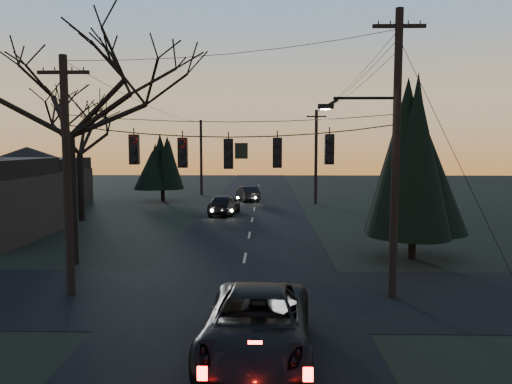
{
  "coord_description": "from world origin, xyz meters",
  "views": [
    {
      "loc": [
        1.03,
        -7.38,
        5.43
      ],
      "look_at": [
        0.66,
        10.12,
        3.74
      ],
      "focal_mm": 35.0,
      "sensor_mm": 36.0,
      "label": 1
    }
  ],
  "objects_px": {
    "sedan_oncoming_a": "(224,204)",
    "utility_pole_far_r": "(315,204)",
    "bare_tree_left": "(68,84)",
    "suv_near": "(257,325)",
    "utility_pole_right": "(392,297)",
    "utility_pole_far_l": "(202,195)",
    "sedan_oncoming_b": "(248,194)",
    "evergreen_right": "(415,161)",
    "utility_pole_left": "(71,295)"
  },
  "relations": [
    {
      "from": "utility_pole_far_r",
      "to": "utility_pole_far_l",
      "type": "height_order",
      "value": "utility_pole_far_r"
    },
    {
      "from": "utility_pole_left",
      "to": "bare_tree_left",
      "type": "xyz_separation_m",
      "value": [
        -1.72,
        4.68,
        8.04
      ]
    },
    {
      "from": "utility_pole_right",
      "to": "utility_pole_far_r",
      "type": "xyz_separation_m",
      "value": [
        0.0,
        28.0,
        0.0
      ]
    },
    {
      "from": "utility_pole_far_l",
      "to": "bare_tree_left",
      "type": "distance_m",
      "value": 32.39
    },
    {
      "from": "utility_pole_far_r",
      "to": "sedan_oncoming_a",
      "type": "bearing_deg",
      "value": -136.74
    },
    {
      "from": "evergreen_right",
      "to": "sedan_oncoming_a",
      "type": "relative_size",
      "value": 1.73
    },
    {
      "from": "sedan_oncoming_a",
      "to": "utility_pole_far_r",
      "type": "bearing_deg",
      "value": -129.4
    },
    {
      "from": "utility_pole_far_l",
      "to": "bare_tree_left",
      "type": "height_order",
      "value": "bare_tree_left"
    },
    {
      "from": "utility_pole_far_r",
      "to": "suv_near",
      "type": "bearing_deg",
      "value": -98.11
    },
    {
      "from": "utility_pole_far_r",
      "to": "bare_tree_left",
      "type": "xyz_separation_m",
      "value": [
        -13.22,
        -23.32,
        8.04
      ]
    },
    {
      "from": "sedan_oncoming_a",
      "to": "utility_pole_left",
      "type": "bearing_deg",
      "value": 87.05
    },
    {
      "from": "utility_pole_far_r",
      "to": "evergreen_right",
      "type": "xyz_separation_m",
      "value": [
        2.44,
        -21.94,
        4.65
      ]
    },
    {
      "from": "utility_pole_right",
      "to": "bare_tree_left",
      "type": "relative_size",
      "value": 0.87
    },
    {
      "from": "utility_pole_right",
      "to": "sedan_oncoming_a",
      "type": "relative_size",
      "value": 2.13
    },
    {
      "from": "utility_pole_right",
      "to": "bare_tree_left",
      "type": "height_order",
      "value": "bare_tree_left"
    },
    {
      "from": "evergreen_right",
      "to": "sedan_oncoming_a",
      "type": "xyz_separation_m",
      "value": [
        -10.17,
        14.66,
        -3.85
      ]
    },
    {
      "from": "suv_near",
      "to": "sedan_oncoming_b",
      "type": "xyz_separation_m",
      "value": [
        -1.6,
        35.04,
        -0.11
      ]
    },
    {
      "from": "sedan_oncoming_b",
      "to": "utility_pole_far_r",
      "type": "bearing_deg",
      "value": 146.63
    },
    {
      "from": "utility_pole_far_r",
      "to": "suv_near",
      "type": "relative_size",
      "value": 1.45
    },
    {
      "from": "utility_pole_left",
      "to": "sedan_oncoming_a",
      "type": "relative_size",
      "value": 1.81
    },
    {
      "from": "bare_tree_left",
      "to": "suv_near",
      "type": "relative_size",
      "value": 1.96
    },
    {
      "from": "utility_pole_far_r",
      "to": "utility_pole_far_l",
      "type": "bearing_deg",
      "value": 145.18
    },
    {
      "from": "sedan_oncoming_b",
      "to": "utility_pole_left",
      "type": "bearing_deg",
      "value": 64.87
    },
    {
      "from": "sedan_oncoming_a",
      "to": "sedan_oncoming_b",
      "type": "bearing_deg",
      "value": -91.4
    },
    {
      "from": "evergreen_right",
      "to": "utility_pole_right",
      "type": "bearing_deg",
      "value": -111.92
    },
    {
      "from": "utility_pole_far_r",
      "to": "evergreen_right",
      "type": "height_order",
      "value": "evergreen_right"
    },
    {
      "from": "utility_pole_left",
      "to": "utility_pole_far_r",
      "type": "height_order",
      "value": "same"
    },
    {
      "from": "bare_tree_left",
      "to": "sedan_oncoming_a",
      "type": "xyz_separation_m",
      "value": [
        5.48,
        16.05,
        -7.25
      ]
    },
    {
      "from": "utility_pole_far_l",
      "to": "suv_near",
      "type": "xyz_separation_m",
      "value": [
        6.8,
        -40.99,
        0.81
      ]
    },
    {
      "from": "utility_pole_left",
      "to": "sedan_oncoming_a",
      "type": "bearing_deg",
      "value": 79.7
    },
    {
      "from": "suv_near",
      "to": "utility_pole_right",
      "type": "bearing_deg",
      "value": 49.71
    },
    {
      "from": "bare_tree_left",
      "to": "sedan_oncoming_a",
      "type": "distance_m",
      "value": 18.44
    },
    {
      "from": "utility_pole_left",
      "to": "utility_pole_right",
      "type": "bearing_deg",
      "value": 0.0
    },
    {
      "from": "utility_pole_right",
      "to": "evergreen_right",
      "type": "height_order",
      "value": "evergreen_right"
    },
    {
      "from": "sedan_oncoming_b",
      "to": "utility_pole_right",
      "type": "bearing_deg",
      "value": 86.52
    },
    {
      "from": "evergreen_right",
      "to": "suv_near",
      "type": "xyz_separation_m",
      "value": [
        -7.14,
        -11.04,
        -3.83
      ]
    },
    {
      "from": "suv_near",
      "to": "sedan_oncoming_b",
      "type": "bearing_deg",
      "value": 95.64
    },
    {
      "from": "suv_near",
      "to": "utility_pole_far_r",
      "type": "bearing_deg",
      "value": 84.92
    },
    {
      "from": "utility_pole_far_l",
      "to": "evergreen_right",
      "type": "height_order",
      "value": "evergreen_right"
    },
    {
      "from": "bare_tree_left",
      "to": "suv_near",
      "type": "bearing_deg",
      "value": -48.6
    },
    {
      "from": "utility_pole_left",
      "to": "suv_near",
      "type": "bearing_deg",
      "value": -36.24
    },
    {
      "from": "utility_pole_left",
      "to": "sedan_oncoming_b",
      "type": "bearing_deg",
      "value": 80.18
    },
    {
      "from": "utility_pole_far_r",
      "to": "suv_near",
      "type": "height_order",
      "value": "utility_pole_far_r"
    },
    {
      "from": "utility_pole_right",
      "to": "utility_pole_far_l",
      "type": "bearing_deg",
      "value": 107.72
    },
    {
      "from": "utility_pole_right",
      "to": "utility_pole_far_r",
      "type": "height_order",
      "value": "utility_pole_right"
    },
    {
      "from": "utility_pole_right",
      "to": "utility_pole_far_l",
      "type": "distance_m",
      "value": 37.79
    },
    {
      "from": "utility_pole_right",
      "to": "sedan_oncoming_a",
      "type": "height_order",
      "value": "utility_pole_right"
    },
    {
      "from": "utility_pole_right",
      "to": "evergreen_right",
      "type": "xyz_separation_m",
      "value": [
        2.44,
        6.06,
        4.65
      ]
    },
    {
      "from": "evergreen_right",
      "to": "bare_tree_left",
      "type": "bearing_deg",
      "value": -174.96
    },
    {
      "from": "bare_tree_left",
      "to": "sedan_oncoming_a",
      "type": "relative_size",
      "value": 2.46
    }
  ]
}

